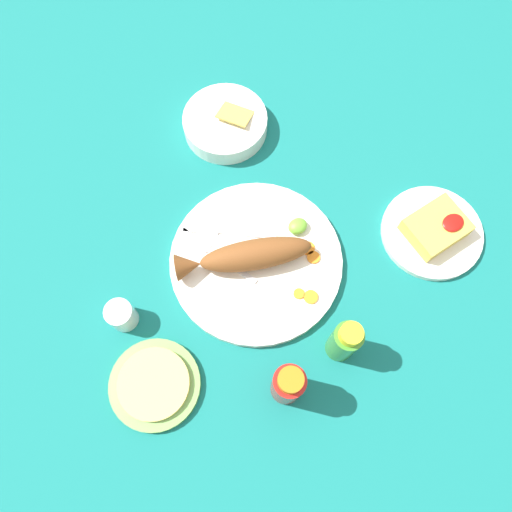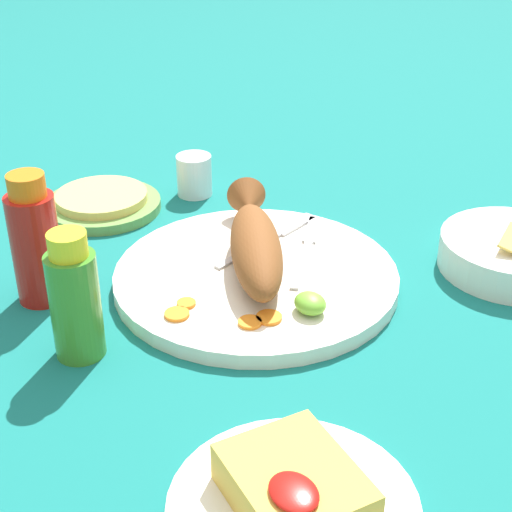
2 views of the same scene
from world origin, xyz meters
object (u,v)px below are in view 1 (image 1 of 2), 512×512
main_plate (256,261)px  hot_sauce_bottle_red (288,385)px  tortilla_plate (155,385)px  side_plate_fries (432,232)px  salt_cup (122,316)px  hot_sauce_bottle_green (345,341)px  fork_far (223,231)px  fried_fish (246,256)px  fork_near (212,252)px  guacamole_bowl (225,123)px

main_plate → hot_sauce_bottle_red: hot_sauce_bottle_red is taller
main_plate → tortilla_plate: 0.30m
side_plate_fries → hot_sauce_bottle_red: bearing=-167.6°
salt_cup → side_plate_fries: 0.63m
side_plate_fries → tortilla_plate: size_ratio=1.22×
hot_sauce_bottle_green → side_plate_fries: (0.29, 0.08, -0.06)m
salt_cup → main_plate: bearing=-8.4°
fork_far → fried_fish: bearing=133.2°
fried_fish → hot_sauce_bottle_red: bearing=-83.4°
fork_near → side_plate_fries: (0.39, -0.20, -0.01)m
hot_sauce_bottle_green → guacamole_bowl: 0.53m
fried_fish → hot_sauce_bottle_green: 0.24m
hot_sauce_bottle_red → side_plate_fries: size_ratio=0.77×
fork_near → fork_far: same height
tortilla_plate → guacamole_bowl: bearing=45.0°
fork_near → hot_sauce_bottle_green: size_ratio=1.27×
side_plate_fries → fried_fish: bearing=156.9°
hot_sauce_bottle_green → side_plate_fries: size_ratio=0.69×
tortilla_plate → hot_sauce_bottle_green: bearing=-21.7°
hot_sauce_bottle_green → side_plate_fries: bearing=16.1°
guacamole_bowl → fork_near: bearing=-126.9°
hot_sauce_bottle_green → fork_far: bearing=100.9°
fork_far → guacamole_bowl: guacamole_bowl is taller
main_plate → fork_far: fork_far is taller
fried_fish → fork_far: 0.08m
side_plate_fries → main_plate: bearing=156.9°
fork_far → guacamole_bowl: 0.25m
fork_far → salt_cup: salt_cup is taller
hot_sauce_bottle_red → main_plate: bearing=69.4°
fork_near → salt_cup: 0.21m
guacamole_bowl → fork_far: bearing=-122.8°
hot_sauce_bottle_red → hot_sauce_bottle_green: 0.13m
fork_near → hot_sauce_bottle_red: size_ratio=1.15×
hot_sauce_bottle_green → salt_cup: 0.41m
hot_sauce_bottle_red → guacamole_bowl: size_ratio=0.86×
fried_fish → side_plate_fries: 0.38m
salt_cup → guacamole_bowl: 0.46m
salt_cup → tortilla_plate: 0.14m
fork_near → tortilla_plate: 0.27m
fork_near → guacamole_bowl: 0.30m
fork_far → hot_sauce_bottle_green: 0.32m
fork_near → salt_cup: salt_cup is taller
fried_fish → guacamole_bowl: fried_fish is taller
hot_sauce_bottle_red → tortilla_plate: 0.24m
main_plate → tortilla_plate: size_ratio=2.04×
fork_near → tortilla_plate: (-0.22, -0.16, -0.01)m
fried_fish → guacamole_bowl: bearing=88.3°
salt_cup → fork_near: bearing=5.3°
side_plate_fries → tortilla_plate: same height
fork_near → hot_sauce_bottle_red: (-0.02, -0.29, 0.05)m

